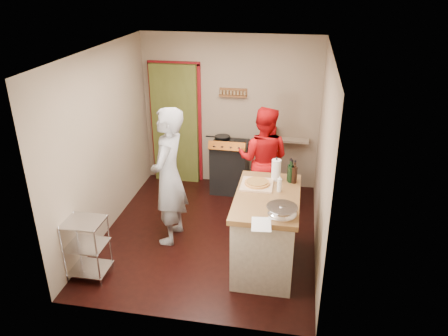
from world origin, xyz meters
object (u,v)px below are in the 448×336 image
at_px(person_stripe, 169,177).
at_px(person_red, 263,159).
at_px(stove, 230,166).
at_px(wire_shelving, 87,246).
at_px(island, 266,229).

distance_m(person_stripe, person_red, 1.62).
bearing_deg(stove, wire_shelving, -116.85).
distance_m(island, person_red, 1.52).
bearing_deg(island, person_red, 97.47).
height_order(stove, person_red, person_red).
bearing_deg(person_stripe, island, 77.62).
bearing_deg(wire_shelving, person_stripe, 52.19).
bearing_deg(island, stove, 111.99).
xyz_separation_m(island, person_red, (-0.19, 1.48, 0.31)).
distance_m(wire_shelving, island, 2.23).
height_order(wire_shelving, person_stripe, person_stripe).
relative_size(stove, person_stripe, 0.52).
distance_m(stove, person_red, 0.89).
xyz_separation_m(person_stripe, person_red, (1.17, 1.12, -0.13)).
height_order(island, person_red, person_red).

